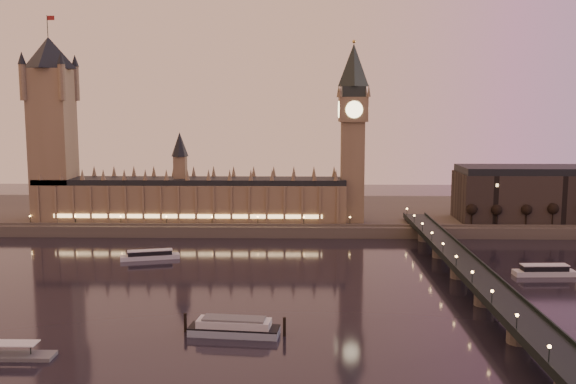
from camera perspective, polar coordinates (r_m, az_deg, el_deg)
name	(u,v)px	position (r m, az deg, el deg)	size (l,w,h in m)	color
ground	(240,289)	(260.45, -4.31, -8.60)	(700.00, 700.00, 0.00)	black
far_embankment	(310,214)	(419.76, 1.94, -1.95)	(560.00, 130.00, 6.00)	#423D35
palace_of_westminster	(191,194)	(378.98, -8.63, -0.21)	(180.00, 26.62, 52.00)	brown
victoria_tower	(52,118)	(397.29, -20.25, 6.15)	(31.68, 31.68, 118.00)	brown
big_ben	(353,122)	(371.18, 5.79, 6.23)	(17.68, 17.68, 104.00)	brown
westminster_bridge	(470,277)	(266.32, 15.87, -7.28)	(13.20, 260.00, 15.30)	black
bare_tree_0	(471,208)	(374.75, 15.99, -1.40)	(6.49, 6.49, 13.20)	black
bare_tree_1	(498,208)	(378.84, 18.18, -1.40)	(6.49, 6.49, 13.20)	black
bare_tree_2	(525,208)	(383.47, 20.31, -1.38)	(6.49, 6.49, 13.20)	black
bare_tree_3	(552,209)	(388.62, 22.40, -1.37)	(6.49, 6.49, 13.20)	black
cruise_boat_a	(150,255)	(315.59, -12.16, -5.51)	(28.40, 12.94, 4.45)	silver
cruise_boat_b	(544,271)	(300.63, 21.83, -6.50)	(26.63, 7.77, 4.87)	silver
moored_barge	(234,327)	(210.02, -4.82, -11.88)	(33.28, 11.14, 6.13)	#8293A5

